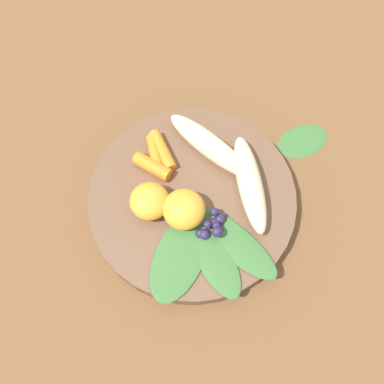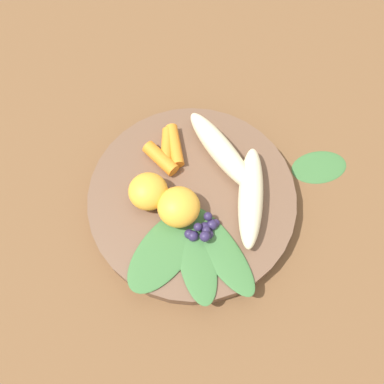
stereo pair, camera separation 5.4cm
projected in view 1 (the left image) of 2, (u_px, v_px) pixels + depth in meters
ground_plane at (192, 203)px, 0.58m from camera, size 2.40×2.40×0.00m
bowl at (192, 199)px, 0.57m from camera, size 0.28×0.28×0.03m
banana_peeled_left at (211, 146)px, 0.56m from camera, size 0.14×0.08×0.03m
banana_peeled_right at (250, 183)px, 0.54m from camera, size 0.10×0.14×0.03m
orange_segment_near at (181, 208)px, 0.52m from camera, size 0.06×0.06×0.04m
orange_segment_far at (150, 201)px, 0.53m from camera, size 0.05×0.05×0.04m
carrot_front at (162, 151)px, 0.57m from camera, size 0.06×0.06×0.02m
carrot_mid_left at (155, 152)px, 0.57m from camera, size 0.04×0.05×0.02m
carrot_mid_right at (152, 166)px, 0.56m from camera, size 0.06×0.03×0.02m
blueberry_pile at (213, 226)px, 0.52m from camera, size 0.03×0.04×0.02m
kale_leaf_left at (181, 254)px, 0.52m from camera, size 0.07×0.13×0.00m
kale_leaf_right at (214, 256)px, 0.52m from camera, size 0.12×0.12×0.00m
kale_leaf_rear at (234, 241)px, 0.52m from camera, size 0.14×0.10×0.00m
kale_leaf_stray at (303, 140)px, 0.62m from camera, size 0.10×0.10×0.01m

